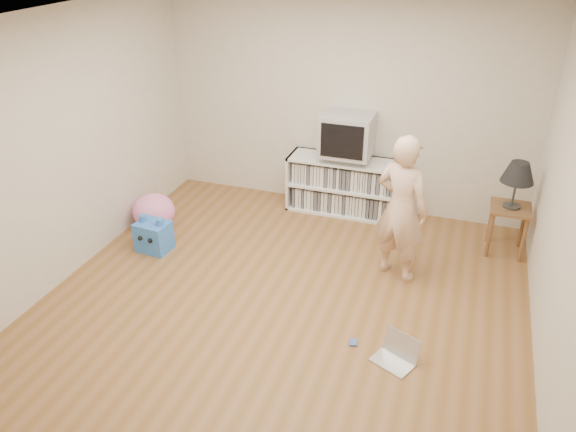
{
  "coord_description": "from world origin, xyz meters",
  "views": [
    {
      "loc": [
        1.47,
        -4.17,
        3.27
      ],
      "look_at": [
        -0.1,
        0.4,
        0.71
      ],
      "focal_mm": 35.0,
      "sensor_mm": 36.0,
      "label": 1
    }
  ],
  "objects_px": {
    "person": "(401,209)",
    "plush_pink": "(154,211)",
    "side_table": "(509,218)",
    "plush_blue": "(154,236)",
    "laptop": "(397,354)",
    "media_unit": "(345,185)",
    "crt_tv": "(347,134)",
    "table_lamp": "(518,173)",
    "dvd_deck": "(346,157)"
  },
  "relations": [
    {
      "from": "dvd_deck",
      "to": "table_lamp",
      "type": "relative_size",
      "value": 0.87
    },
    {
      "from": "table_lamp",
      "to": "plush_blue",
      "type": "relative_size",
      "value": 1.26
    },
    {
      "from": "dvd_deck",
      "to": "plush_blue",
      "type": "distance_m",
      "value": 2.45
    },
    {
      "from": "side_table",
      "to": "plush_blue",
      "type": "distance_m",
      "value": 3.88
    },
    {
      "from": "plush_pink",
      "to": "dvd_deck",
      "type": "bearing_deg",
      "value": 29.24
    },
    {
      "from": "side_table",
      "to": "plush_pink",
      "type": "relative_size",
      "value": 1.12
    },
    {
      "from": "laptop",
      "to": "plush_pink",
      "type": "xyz_separation_m",
      "value": [
        -3.11,
        1.36,
        0.15
      ]
    },
    {
      "from": "side_table",
      "to": "plush_blue",
      "type": "bearing_deg",
      "value": -161.51
    },
    {
      "from": "media_unit",
      "to": "side_table",
      "type": "bearing_deg",
      "value": -11.42
    },
    {
      "from": "table_lamp",
      "to": "person",
      "type": "relative_size",
      "value": 0.34
    },
    {
      "from": "side_table",
      "to": "table_lamp",
      "type": "xyz_separation_m",
      "value": [
        0.0,
        0.0,
        0.53
      ]
    },
    {
      "from": "plush_blue",
      "to": "dvd_deck",
      "type": "bearing_deg",
      "value": 47.46
    },
    {
      "from": "crt_tv",
      "to": "side_table",
      "type": "height_order",
      "value": "crt_tv"
    },
    {
      "from": "dvd_deck",
      "to": "laptop",
      "type": "xyz_separation_m",
      "value": [
        1.08,
        -2.5,
        -0.67
      ]
    },
    {
      "from": "media_unit",
      "to": "dvd_deck",
      "type": "height_order",
      "value": "dvd_deck"
    },
    {
      "from": "person",
      "to": "plush_blue",
      "type": "height_order",
      "value": "person"
    },
    {
      "from": "media_unit",
      "to": "plush_pink",
      "type": "bearing_deg",
      "value": -150.42
    },
    {
      "from": "plush_blue",
      "to": "plush_pink",
      "type": "bearing_deg",
      "value": 125.36
    },
    {
      "from": "dvd_deck",
      "to": "media_unit",
      "type": "bearing_deg",
      "value": 90.0
    },
    {
      "from": "laptop",
      "to": "media_unit",
      "type": "bearing_deg",
      "value": 137.79
    },
    {
      "from": "media_unit",
      "to": "plush_pink",
      "type": "xyz_separation_m",
      "value": [
        -2.03,
        -1.15,
        -0.14
      ]
    },
    {
      "from": "media_unit",
      "to": "side_table",
      "type": "distance_m",
      "value": 1.95
    },
    {
      "from": "dvd_deck",
      "to": "crt_tv",
      "type": "distance_m",
      "value": 0.29
    },
    {
      "from": "side_table",
      "to": "table_lamp",
      "type": "height_order",
      "value": "table_lamp"
    },
    {
      "from": "table_lamp",
      "to": "laptop",
      "type": "height_order",
      "value": "table_lamp"
    },
    {
      "from": "person",
      "to": "laptop",
      "type": "bearing_deg",
      "value": 122.1
    },
    {
      "from": "crt_tv",
      "to": "plush_pink",
      "type": "distance_m",
      "value": 2.46
    },
    {
      "from": "side_table",
      "to": "dvd_deck",
      "type": "bearing_deg",
      "value": 169.03
    },
    {
      "from": "crt_tv",
      "to": "person",
      "type": "relative_size",
      "value": 0.39
    },
    {
      "from": "dvd_deck",
      "to": "plush_pink",
      "type": "height_order",
      "value": "dvd_deck"
    },
    {
      "from": "table_lamp",
      "to": "crt_tv",
      "type": "bearing_deg",
      "value": 169.13
    },
    {
      "from": "plush_pink",
      "to": "media_unit",
      "type": "bearing_deg",
      "value": 29.58
    },
    {
      "from": "crt_tv",
      "to": "plush_pink",
      "type": "bearing_deg",
      "value": -150.83
    },
    {
      "from": "media_unit",
      "to": "table_lamp",
      "type": "distance_m",
      "value": 2.04
    },
    {
      "from": "crt_tv",
      "to": "person",
      "type": "height_order",
      "value": "person"
    },
    {
      "from": "crt_tv",
      "to": "plush_pink",
      "type": "height_order",
      "value": "crt_tv"
    },
    {
      "from": "media_unit",
      "to": "person",
      "type": "relative_size",
      "value": 0.92
    },
    {
      "from": "side_table",
      "to": "person",
      "type": "height_order",
      "value": "person"
    },
    {
      "from": "side_table",
      "to": "person",
      "type": "xyz_separation_m",
      "value": [
        -1.06,
        -0.84,
        0.35
      ]
    },
    {
      "from": "media_unit",
      "to": "plush_blue",
      "type": "distance_m",
      "value": 2.4
    },
    {
      "from": "person",
      "to": "plush_pink",
      "type": "relative_size",
      "value": 3.1
    },
    {
      "from": "dvd_deck",
      "to": "plush_blue",
      "type": "height_order",
      "value": "dvd_deck"
    },
    {
      "from": "media_unit",
      "to": "crt_tv",
      "type": "bearing_deg",
      "value": -90.0
    },
    {
      "from": "dvd_deck",
      "to": "laptop",
      "type": "distance_m",
      "value": 2.8
    },
    {
      "from": "plush_blue",
      "to": "side_table",
      "type": "bearing_deg",
      "value": 23.77
    },
    {
      "from": "person",
      "to": "plush_blue",
      "type": "xyz_separation_m",
      "value": [
        -2.61,
        -0.39,
        -0.59
      ]
    },
    {
      "from": "side_table",
      "to": "plush_pink",
      "type": "height_order",
      "value": "side_table"
    },
    {
      "from": "laptop",
      "to": "plush_blue",
      "type": "xyz_separation_m",
      "value": [
        -2.84,
        0.9,
        0.11
      ]
    },
    {
      "from": "side_table",
      "to": "laptop",
      "type": "height_order",
      "value": "side_table"
    },
    {
      "from": "crt_tv",
      "to": "person",
      "type": "xyz_separation_m",
      "value": [
        0.85,
        -1.21,
        -0.26
      ]
    }
  ]
}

